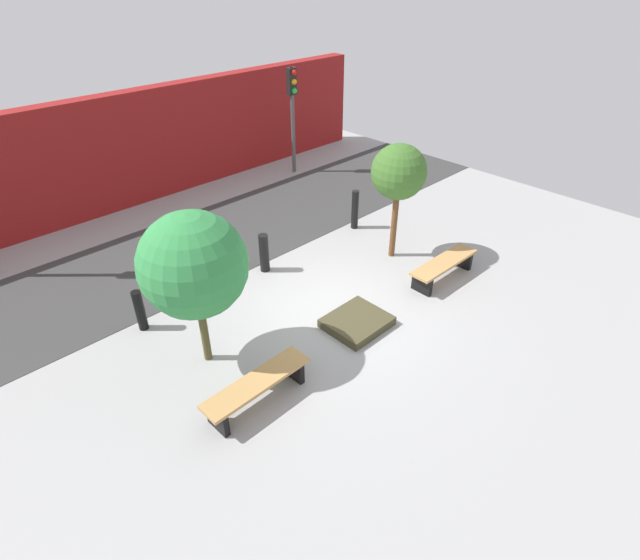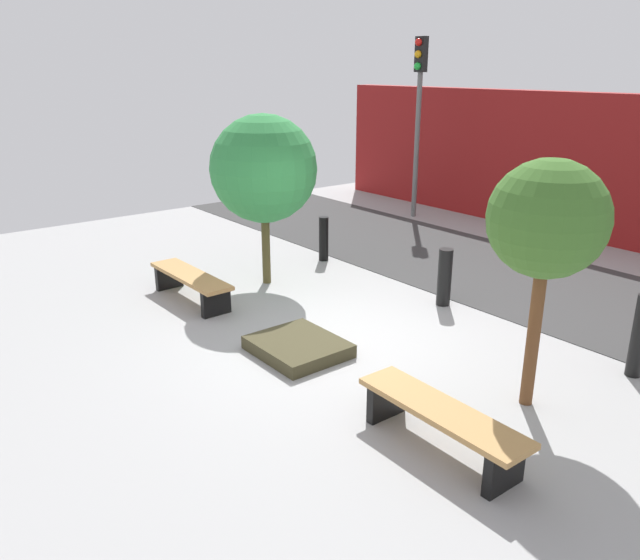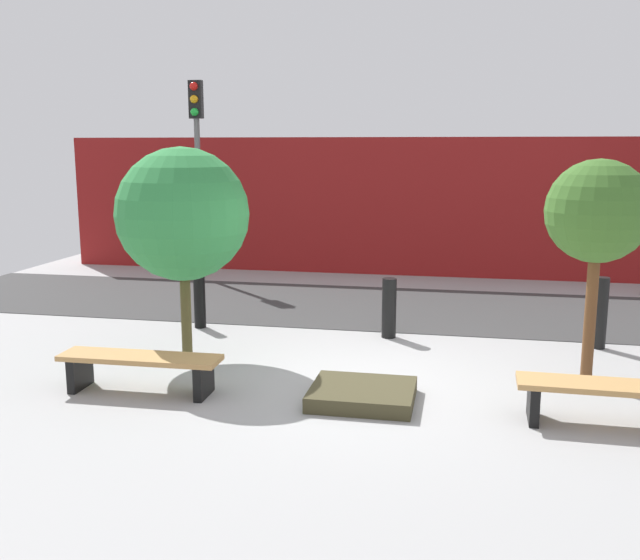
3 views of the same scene
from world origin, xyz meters
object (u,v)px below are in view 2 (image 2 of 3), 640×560
tree_behind_right_bench (547,221)px  traffic_light_west (419,97)px  bench_left (191,281)px  bollard_left (445,277)px  planter_bed (298,347)px  tree_behind_left_bench (264,169)px  bench_right (441,419)px  bollard_far_left (324,239)px  bollard_center (639,336)px

tree_behind_right_bench → traffic_light_west: (-7.14, 5.66, 0.79)m
bench_left → bollard_left: (2.60, 3.02, 0.12)m
planter_bed → tree_behind_left_bench: bearing=154.5°
traffic_light_west → bollard_left: bearing=-41.9°
bench_right → traffic_light_west: (-7.14, 7.09, 2.54)m
bollard_far_left → bollard_center: size_ratio=0.83×
planter_bed → bollard_left: (0.00, 2.82, 0.37)m
bench_left → tree_behind_left_bench: (0.00, 1.44, 1.63)m
planter_bed → tree_behind_left_bench: (-2.60, 1.24, 1.87)m
tree_behind_left_bench → bollard_center: tree_behind_left_bench is taller
bench_right → traffic_light_west: size_ratio=0.45×
bench_left → bollard_far_left: (-0.42, 3.02, 0.10)m
tree_behind_right_bench → bench_right: bearing=-90.0°
bollard_center → tree_behind_right_bench: bearing=-104.7°
bench_left → tree_behind_right_bench: (5.19, 1.44, 1.75)m
bench_left → tree_behind_left_bench: tree_behind_left_bench is taller
tree_behind_right_bench → bollard_far_left: (-5.61, 1.59, -1.65)m
bench_right → tree_behind_right_bench: size_ratio=0.69×
bollard_far_left → traffic_light_west: traffic_light_west is taller
tree_behind_left_bench → tree_behind_right_bench: (5.19, 0.00, 0.12)m
bollard_far_left → bench_left: bearing=-82.2°
planter_bed → bollard_center: bollard_center is taller
traffic_light_west → planter_bed: bearing=-56.6°
bench_right → planter_bed: bearing=176.5°
tree_behind_right_bench → bollard_left: 3.45m
bench_right → bollard_left: (-2.60, 3.02, 0.12)m
bench_left → bollard_center: bollard_center is taller
bollard_center → traffic_light_west: 8.90m
bollard_left → tree_behind_left_bench: bearing=-148.6°
bench_left → bench_right: bench_right is taller
bollard_far_left → traffic_light_west: (-1.53, 4.07, 2.44)m
tree_behind_right_bench → bollard_center: 2.26m
planter_bed → traffic_light_west: size_ratio=0.28×
tree_behind_right_bench → bollard_center: (0.42, 1.59, -1.56)m
tree_behind_left_bench → traffic_light_west: (-1.94, 5.66, 0.91)m
traffic_light_west → tree_behind_left_bench: bearing=-71.0°
bench_left → tree_behind_right_bench: bearing=14.6°
tree_behind_left_bench → bollard_center: bearing=15.8°
bollard_center → tree_behind_left_bench: bearing=-164.2°
bench_left → bollard_center: size_ratio=1.85×
bollard_left → traffic_light_west: (-4.54, 4.07, 2.42)m
planter_bed → tree_behind_right_bench: (2.60, 1.24, 1.99)m
bollard_left → bollard_far_left: bearing=180.0°
traffic_light_west → tree_behind_right_bench: bearing=-38.4°
bench_right → traffic_light_west: bearing=136.1°
planter_bed → bollard_far_left: bearing=136.8°
bollard_left → bollard_center: 3.01m
bench_right → tree_behind_left_bench: 5.63m
planter_bed → bollard_left: bollard_left is taller
bollard_far_left → bench_right: bearing=-28.3°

